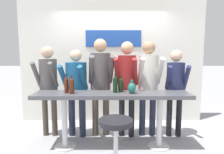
# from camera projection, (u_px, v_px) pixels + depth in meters

# --- Properties ---
(ground_plane) EXTENTS (40.00, 40.00, 0.00)m
(ground_plane) POSITION_uv_depth(u_px,v_px,m) (112.00, 147.00, 3.34)
(ground_plane) COLOR #9E9EA3
(back_wall) EXTENTS (4.13, 0.12, 2.77)m
(back_wall) POSITION_uv_depth(u_px,v_px,m) (112.00, 61.00, 4.53)
(back_wall) COLOR silver
(back_wall) RESTS_ON ground_plane
(tasting_table) EXTENTS (2.53, 0.49, 0.93)m
(tasting_table) POSITION_uv_depth(u_px,v_px,m) (112.00, 102.00, 3.25)
(tasting_table) COLOR #4C4C51
(tasting_table) RESTS_ON ground_plane
(bar_stool) EXTENTS (0.47, 0.47, 0.71)m
(bar_stool) POSITION_uv_depth(u_px,v_px,m) (116.00, 137.00, 2.61)
(bar_stool) COLOR silver
(bar_stool) RESTS_ON ground_plane
(person_far_left) EXTENTS (0.40, 0.52, 1.69)m
(person_far_left) POSITION_uv_depth(u_px,v_px,m) (48.00, 80.00, 3.69)
(person_far_left) COLOR #473D33
(person_far_left) RESTS_ON ground_plane
(person_left) EXTENTS (0.52, 0.60, 1.62)m
(person_left) POSITION_uv_depth(u_px,v_px,m) (76.00, 84.00, 3.68)
(person_left) COLOR #23283D
(person_left) RESTS_ON ground_plane
(person_center_left) EXTENTS (0.50, 0.61, 1.82)m
(person_center_left) POSITION_uv_depth(u_px,v_px,m) (101.00, 76.00, 3.70)
(person_center_left) COLOR #473D33
(person_center_left) RESTS_ON ground_plane
(person_center) EXTENTS (0.46, 0.59, 1.77)m
(person_center) POSITION_uv_depth(u_px,v_px,m) (127.00, 78.00, 3.65)
(person_center) COLOR black
(person_center) RESTS_ON ground_plane
(person_center_right) EXTENTS (0.44, 0.55, 1.78)m
(person_center_right) POSITION_uv_depth(u_px,v_px,m) (148.00, 78.00, 3.70)
(person_center_right) COLOR #23283D
(person_center_right) RESTS_ON ground_plane
(person_right) EXTENTS (0.42, 0.53, 1.62)m
(person_right) POSITION_uv_depth(u_px,v_px,m) (175.00, 83.00, 3.66)
(person_right) COLOR black
(person_right) RESTS_ON ground_plane
(wine_bottle_0) EXTENTS (0.07, 0.07, 0.31)m
(wine_bottle_0) POSITION_uv_depth(u_px,v_px,m) (66.00, 84.00, 3.22)
(wine_bottle_0) COLOR #4C1E0F
(wine_bottle_0) RESTS_ON tasting_table
(wine_bottle_1) EXTENTS (0.07, 0.07, 0.27)m
(wine_bottle_1) POSITION_uv_depth(u_px,v_px,m) (121.00, 84.00, 3.29)
(wine_bottle_1) COLOR black
(wine_bottle_1) RESTS_ON tasting_table
(wine_bottle_2) EXTENTS (0.07, 0.07, 0.32)m
(wine_bottle_2) POSITION_uv_depth(u_px,v_px,m) (115.00, 84.00, 3.25)
(wine_bottle_2) COLOR black
(wine_bottle_2) RESTS_ON tasting_table
(wine_bottle_3) EXTENTS (0.08, 0.08, 0.29)m
(wine_bottle_3) POSITION_uv_depth(u_px,v_px,m) (72.00, 85.00, 3.15)
(wine_bottle_3) COLOR #4C1E0F
(wine_bottle_3) RESTS_ON tasting_table
(decorative_vase) EXTENTS (0.13, 0.13, 0.22)m
(decorative_vase) POSITION_uv_depth(u_px,v_px,m) (132.00, 88.00, 3.19)
(decorative_vase) COLOR #1E665B
(decorative_vase) RESTS_ON tasting_table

